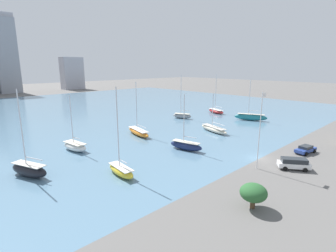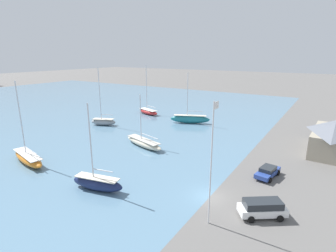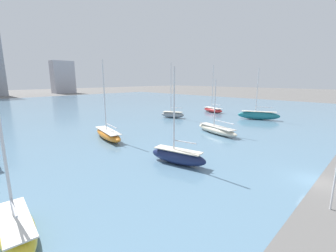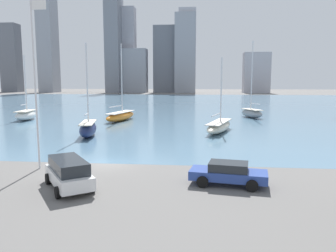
# 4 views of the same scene
# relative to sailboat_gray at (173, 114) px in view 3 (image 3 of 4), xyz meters

# --- Properties ---
(ground_plane) EXTENTS (500.00, 500.00, 0.00)m
(ground_plane) POSITION_rel_sailboat_gray_xyz_m (-17.49, -36.23, -0.97)
(ground_plane) COLOR #605E5B
(harbor_water) EXTENTS (180.00, 140.00, 0.00)m
(harbor_water) POSITION_rel_sailboat_gray_xyz_m (-17.49, 33.77, -0.96)
(harbor_water) COLOR slate
(harbor_water) RESTS_ON ground_plane
(sailboat_gray) EXTENTS (4.34, 6.61, 14.16)m
(sailboat_gray) POSITION_rel_sailboat_gray_xyz_m (0.00, 0.00, 0.00)
(sailboat_gray) COLOR gray
(sailboat_gray) RESTS_ON harbor_water
(sailboat_teal) EXTENTS (5.58, 9.87, 12.79)m
(sailboat_teal) POSITION_rel_sailboat_gray_xyz_m (13.21, -17.37, 0.17)
(sailboat_teal) COLOR #1E757F
(sailboat_teal) RESTS_ON harbor_water
(sailboat_navy) EXTENTS (3.41, 7.54, 11.44)m
(sailboat_navy) POSITION_rel_sailboat_gray_xyz_m (-23.65, -23.13, 0.03)
(sailboat_navy) COLOR #19234C
(sailboat_navy) RESTS_ON harbor_water
(sailboat_cream) EXTENTS (4.96, 10.37, 9.97)m
(sailboat_cream) POSITION_rel_sailboat_gray_xyz_m (-7.17, -18.06, -0.18)
(sailboat_cream) COLOR beige
(sailboat_cream) RESTS_ON harbor_water
(sailboat_yellow) EXTENTS (2.67, 6.93, 13.98)m
(sailboat_yellow) POSITION_rel_sailboat_gray_xyz_m (-40.53, -24.55, -0.07)
(sailboat_yellow) COLOR yellow
(sailboat_yellow) RESTS_ON harbor_water
(sailboat_orange) EXTENTS (4.27, 10.21, 13.18)m
(sailboat_orange) POSITION_rel_sailboat_gray_xyz_m (-23.42, -6.94, -0.10)
(sailboat_orange) COLOR orange
(sailboat_orange) RESTS_ON harbor_water
(sailboat_red) EXTENTS (4.74, 8.41, 14.19)m
(sailboat_red) POSITION_rel_sailboat_gray_xyz_m (15.95, -2.08, -0.12)
(sailboat_red) COLOR #B72828
(sailboat_red) RESTS_ON harbor_water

